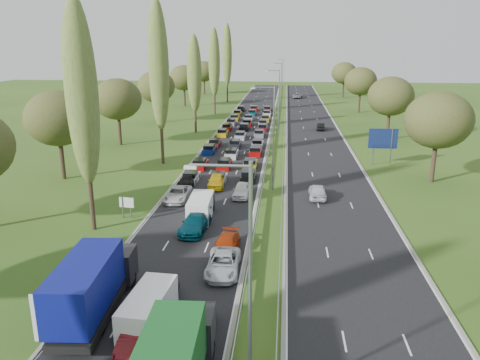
% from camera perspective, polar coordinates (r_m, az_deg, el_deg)
% --- Properties ---
extents(ground, '(260.00, 260.00, 0.00)m').
position_cam_1_polar(ground, '(91.10, 4.70, 5.78)').
color(ground, '#2A4F18').
rests_on(ground, ground).
extents(near_carriageway, '(10.50, 215.00, 0.04)m').
position_cam_1_polar(near_carriageway, '(93.90, 0.58, 6.14)').
color(near_carriageway, black).
rests_on(near_carriageway, ground).
extents(far_carriageway, '(10.50, 215.00, 0.04)m').
position_cam_1_polar(far_carriageway, '(93.71, 8.88, 5.93)').
color(far_carriageway, black).
rests_on(far_carriageway, ground).
extents(central_reservation, '(2.36, 215.00, 0.32)m').
position_cam_1_polar(central_reservation, '(93.47, 4.74, 6.38)').
color(central_reservation, gray).
rests_on(central_reservation, ground).
extents(lamp_columns, '(0.18, 140.18, 12.00)m').
position_cam_1_polar(lamp_columns, '(88.23, 4.76, 9.38)').
color(lamp_columns, gray).
rests_on(lamp_columns, ground).
extents(poplar_row, '(2.80, 127.80, 22.44)m').
position_cam_1_polar(poplar_row, '(79.78, -7.14, 13.20)').
color(poplar_row, '#2D2116').
rests_on(poplar_row, ground).
extents(woodland_left, '(8.00, 166.00, 11.10)m').
position_cam_1_polar(woodland_left, '(77.89, -15.57, 9.19)').
color(woodland_left, '#2D2116').
rests_on(woodland_left, ground).
extents(woodland_right, '(8.00, 153.00, 11.10)m').
position_cam_1_polar(woodland_right, '(78.90, 19.13, 8.98)').
color(woodland_right, '#2D2116').
rests_on(woodland_right, ground).
extents(traffic_queue_fill, '(9.07, 69.36, 0.80)m').
position_cam_1_polar(traffic_queue_fill, '(88.80, 0.30, 5.85)').
color(traffic_queue_fill, silver).
rests_on(traffic_queue_fill, ground).
extents(near_car_2, '(2.41, 5.21, 1.45)m').
position_cam_1_polar(near_car_2, '(51.29, -7.58, -1.70)').
color(near_car_2, silver).
rests_on(near_car_2, near_carriageway).
extents(near_car_3, '(1.91, 4.60, 1.33)m').
position_cam_1_polar(near_car_3, '(56.97, -6.37, 0.10)').
color(near_car_3, black).
rests_on(near_car_3, near_carriageway).
extents(near_car_5, '(1.75, 4.76, 1.56)m').
position_cam_1_polar(near_car_5, '(28.41, -12.10, -17.44)').
color(near_car_5, maroon).
rests_on(near_car_5, near_carriageway).
extents(near_car_6, '(2.69, 5.39, 1.47)m').
position_cam_1_polar(near_car_6, '(31.27, -10.34, -14.06)').
color(near_car_6, slate).
rests_on(near_car_6, near_carriageway).
extents(near_car_7, '(2.57, 5.50, 1.55)m').
position_cam_1_polar(near_car_7, '(42.81, -5.49, -5.22)').
color(near_car_7, '#043A47').
rests_on(near_car_7, near_carriageway).
extents(near_car_8, '(1.97, 4.70, 1.59)m').
position_cam_1_polar(near_car_8, '(55.64, -2.88, -0.07)').
color(near_car_8, gold).
rests_on(near_car_8, near_carriageway).
extents(near_car_9, '(1.81, 4.57, 1.48)m').
position_cam_1_polar(near_car_9, '(28.37, -5.01, -17.26)').
color(near_car_9, black).
rests_on(near_car_9, near_carriageway).
extents(near_car_10, '(2.50, 5.21, 1.43)m').
position_cam_1_polar(near_car_10, '(35.28, -2.08, -10.12)').
color(near_car_10, silver).
rests_on(near_car_10, near_carriageway).
extents(near_car_11, '(2.19, 4.62, 1.30)m').
position_cam_1_polar(near_car_11, '(38.64, -1.69, -7.79)').
color(near_car_11, '#A52F0A').
rests_on(near_car_11, near_carriageway).
extents(near_car_12, '(1.93, 4.46, 1.50)m').
position_cam_1_polar(near_car_12, '(52.11, 0.22, -1.24)').
color(near_car_12, white).
rests_on(near_car_12, near_carriageway).
extents(far_car_0, '(1.92, 4.65, 1.58)m').
position_cam_1_polar(far_car_0, '(52.32, 9.44, -1.35)').
color(far_car_0, silver).
rests_on(far_car_0, far_carriageway).
extents(far_car_1, '(1.82, 4.38, 1.41)m').
position_cam_1_polar(far_car_1, '(95.02, 9.81, 6.47)').
color(far_car_1, black).
rests_on(far_car_1, far_carriageway).
extents(far_car_2, '(3.06, 5.91, 1.59)m').
position_cam_1_polar(far_car_2, '(151.68, 7.00, 10.18)').
color(far_car_2, gray).
rests_on(far_car_2, far_carriageway).
extents(blue_lorry, '(2.68, 9.64, 4.07)m').
position_cam_1_polar(blue_lorry, '(30.94, -17.53, -12.09)').
color(blue_lorry, black).
rests_on(blue_lorry, near_carriageway).
extents(white_van_front, '(2.10, 5.37, 2.16)m').
position_cam_1_polar(white_van_front, '(29.75, -10.97, -15.00)').
color(white_van_front, white).
rests_on(white_van_front, near_carriageway).
extents(white_van_rear, '(2.09, 5.34, 2.15)m').
position_cam_1_polar(white_van_rear, '(45.99, -4.77, -3.27)').
color(white_van_rear, white).
rests_on(white_van_rear, near_carriageway).
extents(info_sign, '(1.50, 0.28, 2.10)m').
position_cam_1_polar(info_sign, '(46.92, -13.65, -2.94)').
color(info_sign, gray).
rests_on(info_sign, ground).
extents(direction_sign, '(4.00, 0.23, 5.20)m').
position_cam_1_polar(direction_sign, '(68.23, 17.04, 4.66)').
color(direction_sign, gray).
rests_on(direction_sign, ground).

